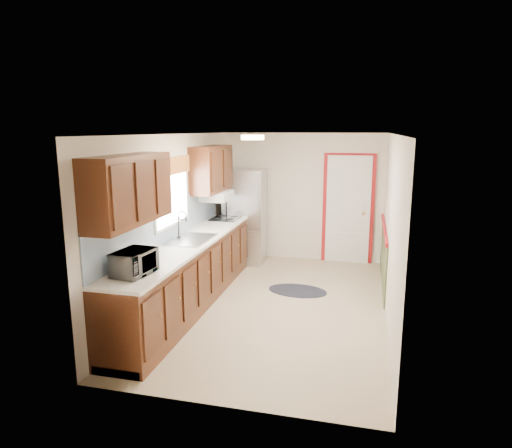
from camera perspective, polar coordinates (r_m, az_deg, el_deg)
The scene contains 8 objects.
room_shell at distance 6.27m, azimuth 2.70°, elevation 0.12°, with size 3.20×5.20×2.52m.
kitchen_run at distance 6.44m, azimuth -8.71°, elevation -3.26°, with size 0.63×4.00×2.20m.
back_wall_trim at distance 8.39m, azimuth 12.30°, elevation 0.67°, with size 1.12×2.30×2.08m.
ceiling_fixture at distance 6.01m, azimuth -0.43°, elevation 10.77°, with size 0.30×0.30×0.06m, color #FFD88C.
microwave at distance 5.04m, azimuth -15.02°, elevation -4.35°, with size 0.48×0.26×0.32m, color white.
refrigerator at distance 8.52m, azimuth -1.39°, elevation 1.01°, with size 0.77×0.75×1.75m.
rug at distance 7.19m, azimuth 5.21°, elevation -8.29°, with size 0.92×0.59×0.01m, color black.
cooktop at distance 7.94m, azimuth -3.80°, elevation 0.75°, with size 0.46×0.55×0.02m, color black.
Camera 1 is at (1.18, -6.03, 2.47)m, focal length 32.00 mm.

